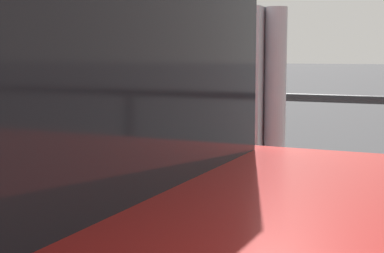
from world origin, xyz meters
TOP-DOWN VIEW (x-y plane):
  - parking_meter at (0.35, 0.39)m, footprint 0.17×0.17m
  - pedestrian_at_meter at (0.94, 0.35)m, footprint 0.62×0.57m
  - background_railing at (-0.00, 2.39)m, footprint 24.06×0.06m

SIDE VIEW (x-z plane):
  - background_railing at x=0.00m, z-range 0.33..1.33m
  - pedestrian_at_meter at x=0.94m, z-range 0.25..1.96m
  - parking_meter at x=0.35m, z-range 0.44..1.86m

